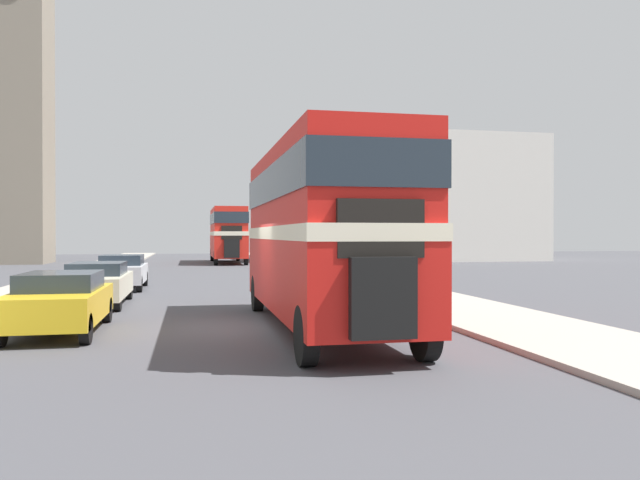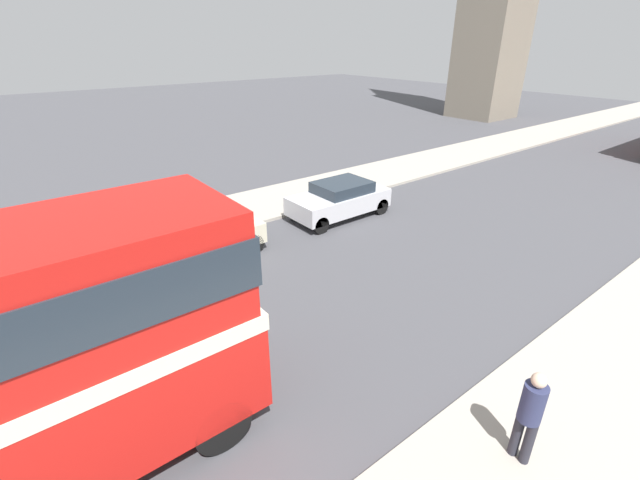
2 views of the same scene
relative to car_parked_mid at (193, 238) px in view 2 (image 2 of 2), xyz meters
name	(u,v)px [view 2 (image 2 of 2)]	position (x,y,z in m)	size (l,w,h in m)	color
car_parked_mid	(193,238)	(0.00, 0.00, 0.00)	(1.82, 4.40, 1.36)	beige
car_parked_far	(339,199)	(0.14, 5.96, 0.02)	(1.83, 3.98, 1.41)	silver
pedestrian_walking	(530,412)	(10.28, 1.24, 0.41)	(0.36, 0.36, 1.78)	#282833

